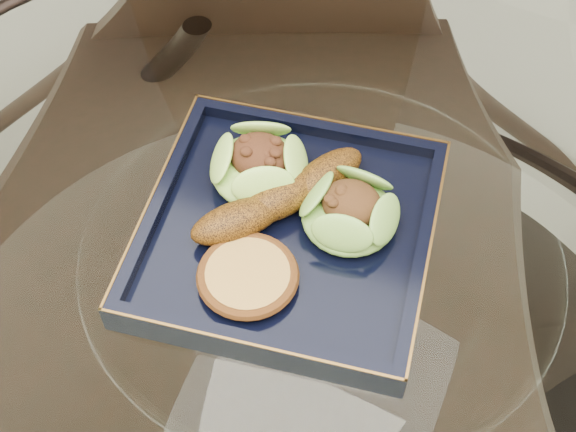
% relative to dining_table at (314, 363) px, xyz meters
% --- Properties ---
extents(dining_table, '(1.13, 1.13, 0.77)m').
position_rel_dining_table_xyz_m(dining_table, '(0.00, 0.00, 0.00)').
color(dining_table, white).
rests_on(dining_table, ground).
extents(dining_chair, '(0.52, 0.52, 0.91)m').
position_rel_dining_table_xyz_m(dining_chair, '(-0.17, 0.28, -0.09)').
color(dining_chair, black).
rests_on(dining_chair, ground).
extents(navy_plate, '(0.31, 0.31, 0.02)m').
position_rel_dining_table_xyz_m(navy_plate, '(-0.05, 0.03, 0.17)').
color(navy_plate, black).
rests_on(navy_plate, dining_table).
extents(lettuce_wrap_left, '(0.10, 0.10, 0.03)m').
position_rel_dining_table_xyz_m(lettuce_wrap_left, '(-0.10, 0.08, 0.20)').
color(lettuce_wrap_left, '#73AE32').
rests_on(lettuce_wrap_left, navy_plate).
extents(lettuce_wrap_right, '(0.12, 0.12, 0.03)m').
position_rel_dining_table_xyz_m(lettuce_wrap_right, '(0.00, 0.06, 0.20)').
color(lettuce_wrap_right, '#598B28').
rests_on(lettuce_wrap_right, navy_plate).
extents(roasted_plantain, '(0.13, 0.17, 0.03)m').
position_rel_dining_table_xyz_m(roasted_plantain, '(-0.06, 0.05, 0.20)').
color(roasted_plantain, '#63380A').
rests_on(roasted_plantain, navy_plate).
extents(crumb_patty, '(0.10, 0.10, 0.02)m').
position_rel_dining_table_xyz_m(crumb_patty, '(-0.06, -0.04, 0.19)').
color(crumb_patty, gold).
rests_on(crumb_patty, navy_plate).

